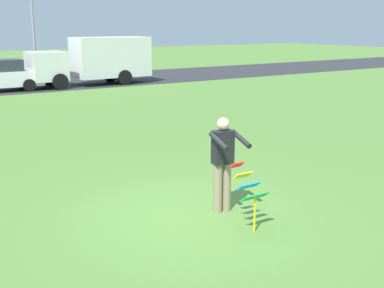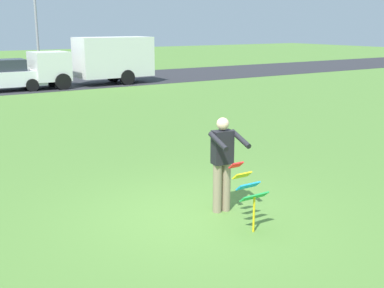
% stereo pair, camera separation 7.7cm
% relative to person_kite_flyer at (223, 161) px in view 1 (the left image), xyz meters
% --- Properties ---
extents(ground_plane, '(120.00, 120.00, 0.00)m').
position_rel_person_kite_flyer_xyz_m(ground_plane, '(-0.51, 0.14, -0.95)').
color(ground_plane, '#568438').
extents(person_kite_flyer, '(0.60, 0.70, 1.73)m').
position_rel_person_kite_flyer_xyz_m(person_kite_flyer, '(0.00, 0.00, 0.00)').
color(person_kite_flyer, gray).
rests_on(person_kite_flyer, ground).
extents(kite_held, '(0.51, 0.63, 1.08)m').
position_rel_person_kite_flyer_xyz_m(kite_held, '(-0.09, -0.84, -0.24)').
color(kite_held, red).
rests_on(kite_held, ground).
extents(parked_truck_white_box, '(6.75, 2.24, 2.62)m').
position_rel_person_kite_flyer_xyz_m(parked_truck_white_box, '(5.48, 19.22, 0.46)').
color(parked_truck_white_box, silver).
rests_on(parked_truck_white_box, ground).
extents(streetlight_pole, '(0.24, 1.65, 7.00)m').
position_rel_person_kite_flyer_xyz_m(streetlight_pole, '(4.12, 26.80, 3.05)').
color(streetlight_pole, '#9E9EA3').
rests_on(streetlight_pole, ground).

